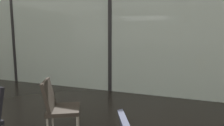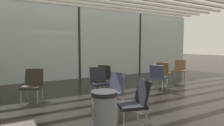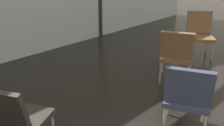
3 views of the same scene
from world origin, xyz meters
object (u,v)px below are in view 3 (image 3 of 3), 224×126
(lounge_chair_0, at_px, (14,117))
(lounge_chair_4, at_px, (200,32))
(lounge_chair_2, at_px, (187,95))
(lounge_chair_5, at_px, (176,53))

(lounge_chair_0, xyz_separation_m, lounge_chair_4, (3.89, 0.19, 0.00))
(lounge_chair_0, bearing_deg, lounge_chair_4, -115.65)
(lounge_chair_2, bearing_deg, lounge_chair_0, 32.12)
(lounge_chair_2, xyz_separation_m, lounge_chair_4, (2.38, 1.11, 0.00))
(lounge_chair_2, relative_size, lounge_chair_4, 1.00)
(lounge_chair_0, xyz_separation_m, lounge_chair_5, (2.55, -0.13, 0.00))
(lounge_chair_0, relative_size, lounge_chair_4, 1.00)
(lounge_chair_5, bearing_deg, lounge_chair_4, -106.40)
(lounge_chair_4, relative_size, lounge_chair_5, 1.00)
(lounge_chair_2, height_order, lounge_chair_4, same)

